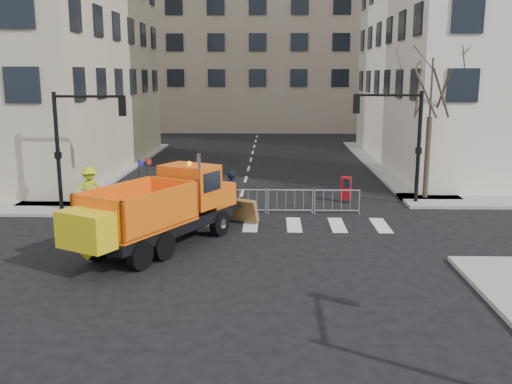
{
  "coord_description": "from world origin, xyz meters",
  "views": [
    {
      "loc": [
        1.58,
        -17.49,
        6.13
      ],
      "look_at": [
        1.01,
        2.5,
        2.0
      ],
      "focal_mm": 40.0,
      "sensor_mm": 36.0,
      "label": 1
    }
  ],
  "objects_px": {
    "cop_c": "(202,205)",
    "worker": "(90,190)",
    "plow_truck": "(158,208)",
    "cop_a": "(231,193)",
    "cop_b": "(194,206)",
    "newspaper_box": "(346,188)"
  },
  "relations": [
    {
      "from": "cop_c",
      "to": "worker",
      "type": "relative_size",
      "value": 0.78
    },
    {
      "from": "cop_b",
      "to": "newspaper_box",
      "type": "height_order",
      "value": "cop_b"
    },
    {
      "from": "plow_truck",
      "to": "cop_a",
      "type": "xyz_separation_m",
      "value": [
        2.19,
        4.95,
        -0.48
      ]
    },
    {
      "from": "cop_b",
      "to": "worker",
      "type": "xyz_separation_m",
      "value": [
        -4.82,
        1.73,
        0.3
      ]
    },
    {
      "from": "cop_c",
      "to": "newspaper_box",
      "type": "xyz_separation_m",
      "value": [
        6.54,
        4.24,
        -0.1
      ]
    },
    {
      "from": "worker",
      "to": "cop_b",
      "type": "bearing_deg",
      "value": -51.1
    },
    {
      "from": "plow_truck",
      "to": "newspaper_box",
      "type": "xyz_separation_m",
      "value": [
        7.63,
        7.86,
        -0.79
      ]
    },
    {
      "from": "cop_a",
      "to": "newspaper_box",
      "type": "bearing_deg",
      "value": 177.13
    },
    {
      "from": "cop_b",
      "to": "newspaper_box",
      "type": "bearing_deg",
      "value": -131.96
    },
    {
      "from": "worker",
      "to": "newspaper_box",
      "type": "distance_m",
      "value": 12.04
    },
    {
      "from": "cop_b",
      "to": "cop_a",
      "type": "bearing_deg",
      "value": -112.52
    },
    {
      "from": "plow_truck",
      "to": "cop_a",
      "type": "relative_size",
      "value": 4.31
    },
    {
      "from": "cop_a",
      "to": "cop_c",
      "type": "xyz_separation_m",
      "value": [
        -1.1,
        -1.33,
        -0.21
      ]
    },
    {
      "from": "cop_a",
      "to": "worker",
      "type": "height_order",
      "value": "worker"
    },
    {
      "from": "plow_truck",
      "to": "cop_c",
      "type": "distance_m",
      "value": 3.85
    },
    {
      "from": "worker",
      "to": "plow_truck",
      "type": "bearing_deg",
      "value": -81.31
    },
    {
      "from": "cop_c",
      "to": "worker",
      "type": "bearing_deg",
      "value": -57.53
    },
    {
      "from": "cop_c",
      "to": "newspaper_box",
      "type": "distance_m",
      "value": 7.79
    },
    {
      "from": "plow_truck",
      "to": "worker",
      "type": "height_order",
      "value": "plow_truck"
    },
    {
      "from": "plow_truck",
      "to": "cop_a",
      "type": "bearing_deg",
      "value": 4.36
    },
    {
      "from": "cop_b",
      "to": "newspaper_box",
      "type": "xyz_separation_m",
      "value": [
        6.8,
        4.84,
        -0.18
      ]
    },
    {
      "from": "worker",
      "to": "newspaper_box",
      "type": "bearing_deg",
      "value": -16.35
    }
  ]
}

